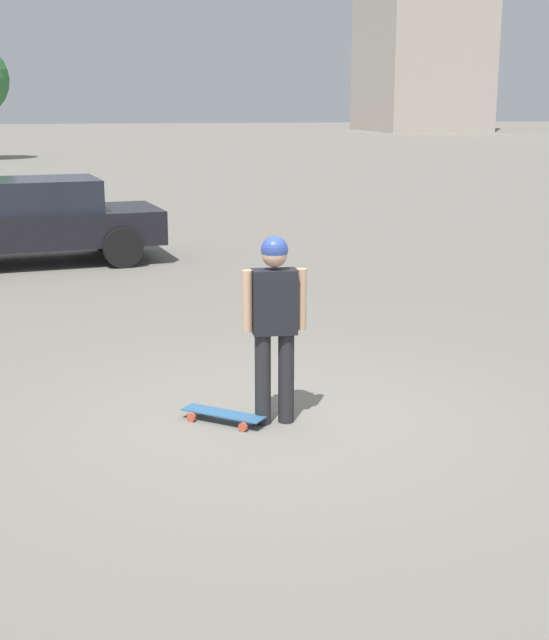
# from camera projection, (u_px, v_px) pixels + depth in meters

# --- Properties ---
(ground_plane) EXTENTS (220.00, 220.00, 0.00)m
(ground_plane) POSITION_uv_depth(u_px,v_px,m) (274.00, 422.00, 7.86)
(ground_plane) COLOR gray
(person) EXTENTS (0.56, 0.23, 1.66)m
(person) POSITION_uv_depth(u_px,v_px,m) (274.00, 314.00, 7.62)
(person) COLOR #262628
(person) RESTS_ON ground_plane
(skateboard) EXTENTS (0.71, 0.63, 0.09)m
(skateboard) POSITION_uv_depth(u_px,v_px,m) (223.00, 415.00, 7.84)
(skateboard) COLOR #336693
(skateboard) RESTS_ON ground_plane
(car_parked_near) EXTENTS (4.38, 2.49, 1.47)m
(car_parked_near) POSITION_uv_depth(u_px,v_px,m) (39.00, 220.00, 15.41)
(car_parked_near) COLOR black
(car_parked_near) RESTS_ON ground_plane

